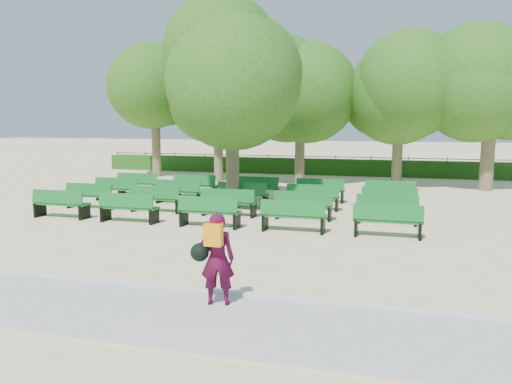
# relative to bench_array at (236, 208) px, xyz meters

# --- Properties ---
(ground) EXTENTS (120.00, 120.00, 0.00)m
(ground) POSITION_rel_bench_array_xyz_m (1.03, -1.79, -0.09)
(ground) COLOR beige
(paving) EXTENTS (30.00, 2.20, 0.06)m
(paving) POSITION_rel_bench_array_xyz_m (1.03, -9.19, -0.06)
(paving) COLOR #B6B5B1
(paving) RESTS_ON ground
(curb) EXTENTS (30.00, 0.12, 0.10)m
(curb) POSITION_rel_bench_array_xyz_m (1.03, -8.04, -0.04)
(curb) COLOR silver
(curb) RESTS_ON ground
(hedge) EXTENTS (26.00, 0.70, 0.90)m
(hedge) POSITION_rel_bench_array_xyz_m (1.03, 12.21, 0.36)
(hedge) COLOR #215315
(hedge) RESTS_ON ground
(fence) EXTENTS (26.00, 0.10, 1.02)m
(fence) POSITION_rel_bench_array_xyz_m (1.03, 12.61, -0.09)
(fence) COLOR black
(fence) RESTS_ON ground
(tree_line) EXTENTS (21.80, 6.80, 7.04)m
(tree_line) POSITION_rel_bench_array_xyz_m (1.03, 8.21, -0.09)
(tree_line) COLOR #30641A
(tree_line) RESTS_ON ground
(bench_array) EXTENTS (1.84, 0.70, 1.14)m
(bench_array) POSITION_rel_bench_array_xyz_m (0.00, 0.00, 0.00)
(bench_array) COLOR #126824
(bench_array) RESTS_ON ground
(tree_among) EXTENTS (4.71, 4.71, 6.72)m
(tree_among) POSITION_rel_bench_array_xyz_m (-0.28, 0.51, 4.48)
(tree_among) COLOR brown
(tree_among) RESTS_ON ground
(person) EXTENTS (0.76, 0.49, 1.55)m
(person) POSITION_rel_bench_array_xyz_m (2.35, -8.60, 0.77)
(person) COLOR #450924
(person) RESTS_ON ground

